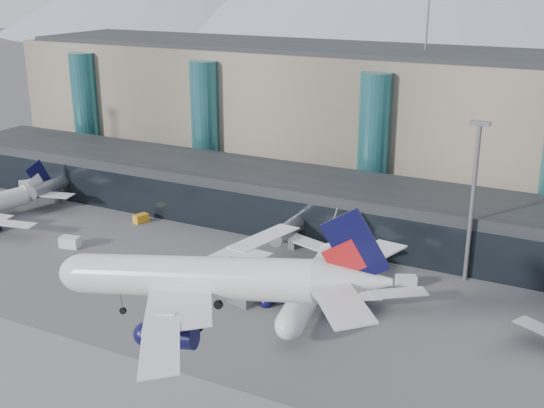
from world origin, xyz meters
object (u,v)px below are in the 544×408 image
at_px(veh_a, 70,242).
at_px(veh_g, 331,282).
at_px(veh_h, 249,291).
at_px(veh_c, 241,297).
at_px(hero_jet, 226,269).
at_px(jet_parked_mid, 318,270).
at_px(veh_d, 406,281).
at_px(veh_b, 141,218).
at_px(lightmast_mid, 473,193).

relative_size(veh_a, veh_g, 1.52).
height_order(veh_a, veh_h, veh_h).
bearing_deg(veh_c, hero_jet, -49.47).
height_order(jet_parked_mid, veh_d, jet_parked_mid).
relative_size(jet_parked_mid, veh_a, 9.85).
bearing_deg(veh_h, veh_a, 158.13).
bearing_deg(hero_jet, veh_c, 109.03).
bearing_deg(veh_b, veh_a, -171.69).
xyz_separation_m(hero_jet, veh_c, (-15.88, 29.86, -19.77)).
xyz_separation_m(hero_jet, veh_d, (4.09, 46.63, -19.92)).
xyz_separation_m(lightmast_mid, hero_jet, (-11.67, -53.54, 6.41)).
bearing_deg(hero_jet, veh_g, 89.70).
relative_size(lightmast_mid, veh_d, 8.10).
xyz_separation_m(veh_b, veh_d, (54.59, -4.49, 0.10)).
distance_m(hero_jet, veh_b, 74.60).
height_order(lightmast_mid, veh_g, lightmast_mid).
relative_size(veh_c, veh_h, 0.88).
distance_m(veh_b, veh_g, 45.22).
relative_size(jet_parked_mid, veh_d, 10.88).
xyz_separation_m(veh_b, veh_g, (44.18, -9.64, -0.13)).
height_order(jet_parked_mid, veh_g, jet_parked_mid).
distance_m(veh_c, veh_d, 26.07).
bearing_deg(veh_h, veh_d, 19.02).
distance_m(lightmast_mid, hero_jet, 55.17).
xyz_separation_m(jet_parked_mid, veh_a, (-46.84, -2.66, -3.22)).
distance_m(jet_parked_mid, veh_a, 47.03).
distance_m(jet_parked_mid, veh_h, 10.88).
height_order(hero_jet, veh_b, hero_jet).
bearing_deg(veh_h, jet_parked_mid, 15.19).
height_order(hero_jet, veh_a, hero_jet).
height_order(veh_b, veh_g, veh_b).
relative_size(hero_jet, veh_a, 9.84).
height_order(lightmast_mid, veh_a, lightmast_mid).
bearing_deg(veh_g, veh_a, -123.05).
height_order(veh_c, veh_g, veh_c).
xyz_separation_m(hero_jet, jet_parked_mid, (-6.93, 37.64, -16.63)).
distance_m(jet_parked_mid, veh_c, 12.26).
xyz_separation_m(veh_c, veh_g, (9.55, 11.61, -0.39)).
relative_size(veh_g, veh_h, 0.53).
height_order(veh_b, veh_h, veh_h).
distance_m(lightmast_mid, veh_g, 25.66).
bearing_deg(lightmast_mid, veh_d, -137.66).
bearing_deg(veh_d, veh_c, -166.71).
distance_m(hero_jet, veh_c, 39.17).
relative_size(veh_d, veh_h, 0.73).
relative_size(veh_a, veh_c, 0.92).
bearing_deg(veh_a, veh_h, -16.25).
bearing_deg(veh_g, veh_b, -143.16).
bearing_deg(jet_parked_mid, veh_h, 112.85).
xyz_separation_m(lightmast_mid, veh_c, (-27.55, -23.68, -13.36)).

